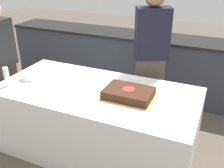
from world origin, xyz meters
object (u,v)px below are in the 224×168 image
wine_glass (6,73)px  person_seated_left (1,64)px  cake (129,93)px  person_cutting_cake (151,59)px  plate_stack (30,75)px

wine_glass → person_seated_left: 0.46m
cake → person_seated_left: (-1.60, 0.01, 0.03)m
wine_glass → person_seated_left: person_seated_left is taller
wine_glass → person_seated_left: (-0.36, 0.28, -0.06)m
cake → person_seated_left: bearing=179.6°
wine_glass → person_seated_left: size_ratio=0.13×
person_cutting_cake → person_seated_left: bearing=-2.2°
person_cutting_cake → wine_glass: bearing=12.4°
cake → wine_glass: 1.27m
plate_stack → person_cutting_cake: 1.38m
plate_stack → wine_glass: bearing=-112.8°
plate_stack → person_seated_left: bearing=173.6°
person_seated_left → plate_stack: bearing=-96.4°
cake → person_cutting_cake: size_ratio=0.29×
wine_glass → person_cutting_cake: person_cutting_cake is taller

